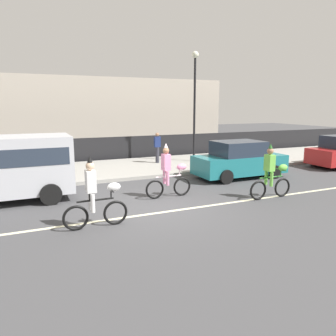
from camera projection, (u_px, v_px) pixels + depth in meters
ground_plane at (156, 208)px, 10.35m from camera, size 80.00×80.00×0.00m
road_centre_line at (163, 212)px, 9.90m from camera, size 36.00×0.14×0.01m
sidewalk_curb at (107, 170)px, 16.17m from camera, size 60.00×5.00×0.15m
fence_line at (95, 150)px, 18.66m from camera, size 40.00×0.08×1.40m
building_backdrop at (33, 114)px, 24.90m from camera, size 28.00×8.00×5.19m
parade_cyclist_zebra at (96, 197)px, 8.53m from camera, size 1.72×0.50×1.92m
parade_cyclist_pink at (169, 174)px, 11.40m from camera, size 1.72×0.50×1.92m
parade_cyclist_lime at (272, 175)px, 11.27m from camera, size 1.72×0.50×1.92m
parked_car_teal at (239, 160)px, 14.62m from camera, size 4.10×1.92×1.64m
street_lamp_post at (195, 90)px, 17.57m from camera, size 0.36×0.36×5.86m
pedestrian_onlooker at (157, 147)px, 17.52m from camera, size 0.32×0.20×1.62m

